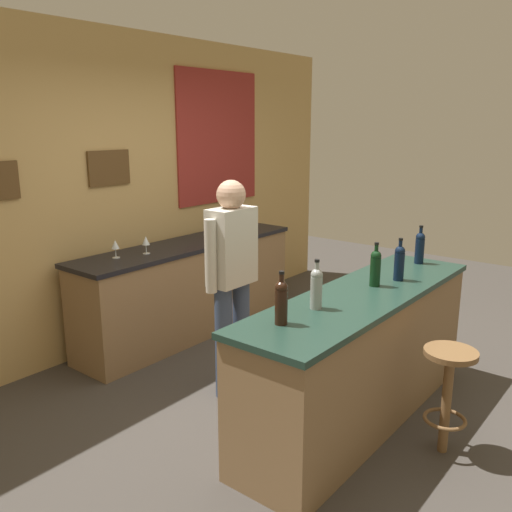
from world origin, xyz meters
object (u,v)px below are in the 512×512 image
object	(u,v)px
wine_bottle_a	(281,301)
wine_bottle_c	(375,267)
wine_bottle_b	(316,287)
bartender	(232,274)
wine_glass_c	(214,226)
bar_stool	(448,384)
wine_glass_d	(246,218)
wine_glass_a	(115,245)
wine_bottle_d	(399,262)
wine_glass_b	(146,241)
wine_bottle_e	(420,247)

from	to	relation	value
wine_bottle_a	wine_bottle_c	size ratio (longest dim) A/B	1.00
wine_bottle_b	bartender	bearing A→B (deg)	75.70
wine_bottle_b	wine_glass_c	distance (m)	2.32
bar_stool	wine_glass_d	bearing A→B (deg)	63.92
wine_bottle_b	wine_bottle_c	bearing A→B (deg)	-5.66
wine_bottle_c	bartender	bearing A→B (deg)	114.52
wine_glass_a	wine_glass_c	distance (m)	1.14
bar_stool	wine_bottle_b	bearing A→B (deg)	123.43
bar_stool	wine_bottle_a	size ratio (longest dim) A/B	2.22
wine_bottle_c	wine_glass_a	size ratio (longest dim) A/B	1.97
wine_bottle_a	wine_bottle_b	distance (m)	0.34
wine_bottle_d	wine_glass_d	distance (m)	2.32
bartender	wine_glass_c	xyz separation A→B (m)	(0.99, 1.11, 0.07)
bartender	wine_bottle_b	size ratio (longest dim) A/B	5.29
wine_bottle_b	wine_bottle_c	world-z (taller)	same
wine_bottle_c	wine_glass_b	xyz separation A→B (m)	(-0.31, 2.01, -0.05)
wine_bottle_a	wine_glass_d	bearing A→B (deg)	43.50
wine_glass_d	wine_glass_c	bearing A→B (deg)	-176.04
bartender	wine_glass_c	distance (m)	1.49
bar_stool	wine_glass_b	bearing A→B (deg)	92.62
wine_bottle_e	wine_glass_a	xyz separation A→B (m)	(-1.35, 2.09, -0.05)
wine_bottle_d	wine_glass_a	world-z (taller)	wine_bottle_d
wine_bottle_c	wine_bottle_e	xyz separation A→B (m)	(0.78, 0.01, 0.00)
wine_glass_c	wine_glass_d	size ratio (longest dim) A/B	1.00
bar_stool	wine_glass_a	size ratio (longest dim) A/B	4.39
wine_bottle_d	wine_glass_c	xyz separation A→B (m)	(0.34, 2.10, -0.05)
bar_stool	wine_bottle_d	size ratio (longest dim) A/B	2.22
wine_bottle_b	wine_bottle_e	xyz separation A→B (m)	(1.42, -0.06, 0.00)
bartender	wine_glass_c	size ratio (longest dim) A/B	10.45
bartender	wine_glass_c	world-z (taller)	bartender
wine_bottle_b	wine_glass_a	size ratio (longest dim) A/B	1.97
wine_bottle_e	bar_stool	bearing A→B (deg)	-147.27
bartender	wine_glass_d	distance (m)	1.93
wine_bottle_b	wine_bottle_e	size ratio (longest dim) A/B	1.00
wine_bottle_a	wine_bottle_e	xyz separation A→B (m)	(1.76, -0.07, 0.00)
wine_bottle_a	wine_glass_a	world-z (taller)	wine_bottle_a
wine_glass_c	wine_glass_b	bearing A→B (deg)	-178.40
wine_bottle_d	wine_glass_c	world-z (taller)	wine_bottle_d
wine_glass_d	wine_bottle_b	bearing A→B (deg)	-131.31
bartender	wine_bottle_c	distance (m)	1.03
bar_stool	wine_glass_a	xyz separation A→B (m)	(-0.38, 2.71, 0.55)
wine_bottle_c	wine_bottle_b	bearing A→B (deg)	174.34
wine_bottle_a	wine_glass_b	distance (m)	2.05
wine_bottle_a	wine_glass_b	xyz separation A→B (m)	(0.67, 1.94, -0.05)
wine_bottle_e	wine_glass_b	xyz separation A→B (m)	(-1.09, 2.01, -0.05)
wine_glass_a	wine_glass_c	bearing A→B (deg)	-2.96
bartender	wine_bottle_b	xyz separation A→B (m)	(-0.22, -0.86, 0.12)
wine_bottle_c	bar_stool	bearing A→B (deg)	-107.43
bartender	wine_bottle_a	world-z (taller)	bartender
wine_glass_c	wine_bottle_b	bearing A→B (deg)	-121.62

